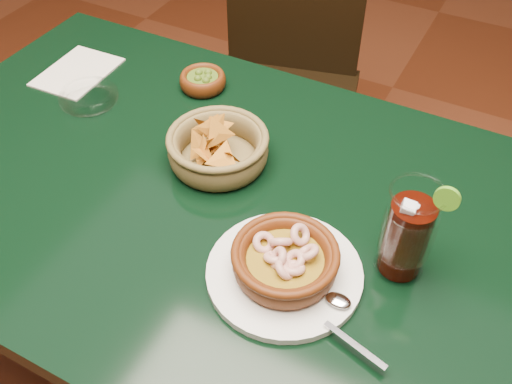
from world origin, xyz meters
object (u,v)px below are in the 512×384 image
at_px(dining_table, 196,220).
at_px(dining_chair, 284,79).
at_px(cola_drink, 407,233).
at_px(chip_basket, 218,148).
at_px(shrimp_plate, 285,263).

height_order(dining_table, dining_chair, dining_chair).
bearing_deg(dining_table, cola_drink, -1.61).
height_order(chip_basket, cola_drink, cola_drink).
bearing_deg(dining_chair, dining_table, -78.36).
bearing_deg(chip_basket, dining_chair, 104.02).
bearing_deg(dining_table, dining_chair, 101.64).
distance_m(shrimp_plate, chip_basket, 0.29).
bearing_deg(dining_table, shrimp_plate, -24.62).
xyz_separation_m(dining_chair, shrimp_plate, (0.38, -0.82, 0.27)).
relative_size(shrimp_plate, chip_basket, 1.43).
distance_m(shrimp_plate, cola_drink, 0.19).
bearing_deg(cola_drink, dining_table, 178.39).
height_order(dining_chair, shrimp_plate, dining_chair).
distance_m(dining_table, shrimp_plate, 0.29).
distance_m(dining_chair, shrimp_plate, 0.94).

